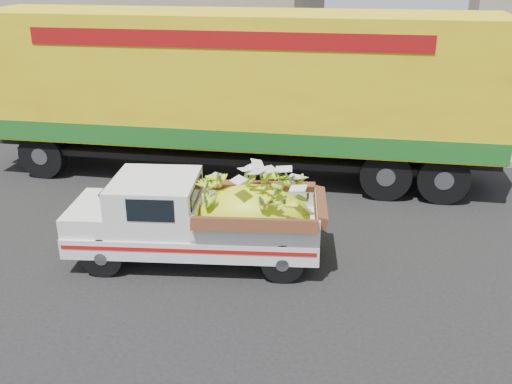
% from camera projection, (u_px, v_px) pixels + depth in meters
% --- Properties ---
extents(ground, '(100.00, 100.00, 0.00)m').
position_uv_depth(ground, '(116.00, 227.00, 11.17)').
color(ground, black).
rests_on(ground, ground).
extents(curb, '(60.00, 0.25, 0.15)m').
position_uv_depth(curb, '(219.00, 138.00, 16.46)').
color(curb, gray).
rests_on(curb, ground).
extents(sidewalk, '(60.00, 4.00, 0.14)m').
position_uv_depth(sidewalk, '(241.00, 120.00, 18.33)').
color(sidewalk, gray).
rests_on(sidewalk, ground).
extents(building_left, '(18.00, 6.00, 5.00)m').
position_uv_depth(building_left, '(107.00, 18.00, 24.74)').
color(building_left, gray).
rests_on(building_left, ground).
extents(pickup_truck, '(4.44, 2.42, 1.48)m').
position_uv_depth(pickup_truck, '(214.00, 218.00, 9.67)').
color(pickup_truck, black).
rests_on(pickup_truck, ground).
extents(semi_trailer, '(12.04, 3.84, 3.80)m').
position_uv_depth(semi_trailer, '(237.00, 87.00, 13.16)').
color(semi_trailer, black).
rests_on(semi_trailer, ground).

